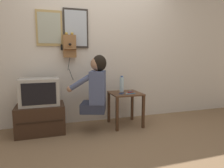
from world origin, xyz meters
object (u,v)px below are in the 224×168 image
at_px(framed_picture, 49,28).
at_px(wall_mirror, 76,28).
at_px(toothbrush, 130,94).
at_px(person, 96,85).
at_px(water_bottle, 122,84).
at_px(television, 40,92).
at_px(cell_phone_held, 122,93).
at_px(cell_phone_spare, 130,92).
at_px(wall_phone_antique, 69,46).

height_order(framed_picture, wall_mirror, wall_mirror).
relative_size(framed_picture, wall_mirror, 0.87).
bearing_deg(toothbrush, person, 76.93).
distance_m(water_bottle, toothbrush, 0.28).
bearing_deg(television, wall_mirror, 26.34).
relative_size(framed_picture, cell_phone_held, 4.15).
height_order(person, framed_picture, framed_picture).
bearing_deg(water_bottle, cell_phone_held, -109.39).
height_order(cell_phone_held, toothbrush, toothbrush).
bearing_deg(cell_phone_spare, television, -138.13).
xyz_separation_m(television, cell_phone_held, (1.26, -0.14, -0.07)).
bearing_deg(toothbrush, cell_phone_spare, -35.43).
bearing_deg(wall_phone_antique, cell_phone_spare, -17.77).
distance_m(person, framed_picture, 1.19).
bearing_deg(framed_picture, toothbrush, -23.48).
distance_m(person, water_bottle, 0.55).
height_order(framed_picture, cell_phone_held, framed_picture).
bearing_deg(cell_phone_held, toothbrush, 4.55).
distance_m(wall_phone_antique, toothbrush, 1.26).
bearing_deg(cell_phone_held, wall_phone_antique, -167.56).
relative_size(person, cell_phone_held, 6.45).
relative_size(television, cell_phone_spare, 4.29).
xyz_separation_m(person, cell_phone_held, (0.44, 0.06, -0.15)).
bearing_deg(cell_phone_spare, wall_mirror, -158.55).
xyz_separation_m(wall_phone_antique, water_bottle, (0.83, -0.22, -0.64)).
relative_size(person, television, 1.54).
bearing_deg(wall_mirror, toothbrush, -33.73).
bearing_deg(water_bottle, television, -178.42).
bearing_deg(water_bottle, wall_phone_antique, 165.22).
height_order(television, toothbrush, television).
distance_m(framed_picture, water_bottle, 1.48).
xyz_separation_m(cell_phone_spare, water_bottle, (-0.12, 0.09, 0.12)).
relative_size(wall_phone_antique, cell_phone_spare, 5.97).
height_order(person, water_bottle, person).
relative_size(television, cell_phone_held, 4.20).
relative_size(water_bottle, toothbrush, 1.48).
distance_m(framed_picture, toothbrush, 1.66).
bearing_deg(toothbrush, wall_phone_antique, 51.06).
bearing_deg(wall_mirror, wall_phone_antique, -160.69).
relative_size(framed_picture, cell_phone_spare, 4.25).
distance_m(wall_phone_antique, cell_phone_spare, 1.26).
distance_m(television, cell_phone_spare, 1.44).
bearing_deg(water_bottle, wall_mirror, 160.04).
bearing_deg(cell_phone_spare, toothbrush, -70.70).
bearing_deg(wall_mirror, water_bottle, -19.96).
bearing_deg(toothbrush, framed_picture, 55.69).
relative_size(person, toothbrush, 4.69).
height_order(wall_mirror, toothbrush, wall_mirror).
bearing_deg(wall_phone_antique, toothbrush, -28.10).
xyz_separation_m(framed_picture, cell_phone_held, (1.08, -0.44, -1.04)).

